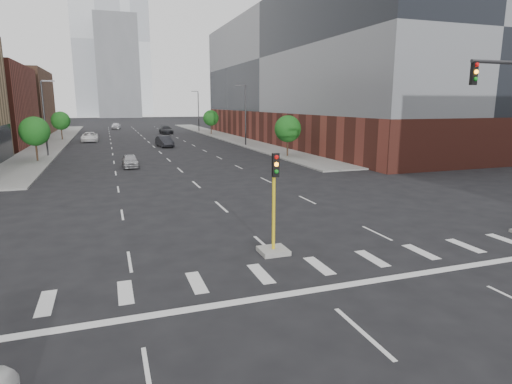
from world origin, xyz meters
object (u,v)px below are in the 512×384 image
car_deep_right (166,130)px  car_distant (116,126)px  car_mid_right (164,142)px  median_traffic_signal (274,232)px  car_near_left (130,161)px  car_far_left (90,137)px

car_deep_right → car_distant: 23.67m
car_mid_right → car_distant: car_distant is taller
car_mid_right → car_distant: bearing=89.1°
median_traffic_signal → car_distant: 97.75m
car_mid_right → car_near_left: bearing=-114.4°
car_mid_right → median_traffic_signal: bearing=-99.3°
car_mid_right → car_far_left: 17.13m
median_traffic_signal → car_deep_right: median_traffic_signal is taller
car_far_left → car_distant: 36.52m
car_near_left → car_mid_right: bearing=72.4°
median_traffic_signal → car_far_left: (-9.31, 61.49, -0.18)m
car_far_left → median_traffic_signal: bearing=-80.9°
car_mid_right → car_distant: 49.78m
car_mid_right → car_deep_right: size_ratio=0.87×
car_near_left → car_deep_right: size_ratio=0.69×
car_near_left → car_distant: car_distant is taller
car_near_left → car_deep_right: bearing=77.5°
median_traffic_signal → car_distant: bearing=92.5°
median_traffic_signal → car_deep_right: (5.40, 76.04, -0.15)m
median_traffic_signal → car_deep_right: bearing=85.9°
median_traffic_signal → car_near_left: 28.89m
car_near_left → car_mid_right: size_ratio=0.80×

